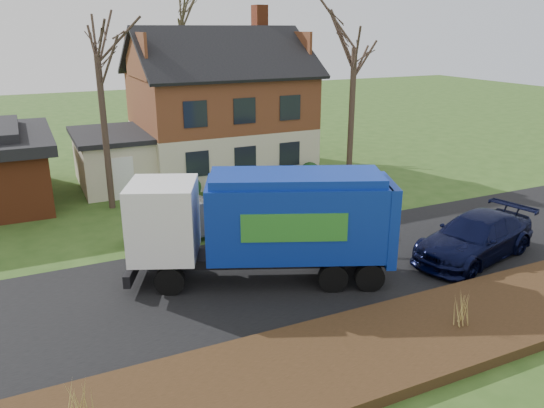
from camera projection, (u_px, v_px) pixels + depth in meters
name	position (u px, v px, depth m)	size (l,w,h in m)	color
ground	(305.00, 268.00, 18.58)	(120.00, 120.00, 0.00)	#2E4E1A
road	(305.00, 268.00, 18.58)	(80.00, 7.00, 0.02)	black
mulch_verge	(402.00, 341.00, 13.99)	(80.00, 3.50, 0.30)	black
main_house	(211.00, 102.00, 29.84)	(12.95, 8.95, 9.26)	beige
garbage_truck	(268.00, 220.00, 17.13)	(8.76, 5.44, 3.66)	black
silver_sedan	(192.00, 216.00, 21.18)	(1.79, 5.12, 1.69)	#B8BCC0
navy_wagon	(475.00, 237.00, 19.22)	(2.22, 5.47, 1.59)	black
tree_front_west	(95.00, 30.00, 22.32)	(3.23, 3.23, 9.60)	#3C2D24
tree_front_east	(356.00, 25.00, 27.32)	(3.62, 3.62, 10.05)	#443329
tree_back	(181.00, 3.00, 36.39)	(3.66, 3.66, 11.58)	#3A3323
grass_clump_west	(78.00, 403.00, 10.70)	(0.38, 0.32, 1.02)	#AB984B
grass_clump_mid	(462.00, 308.00, 14.40)	(0.33, 0.28, 0.94)	tan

